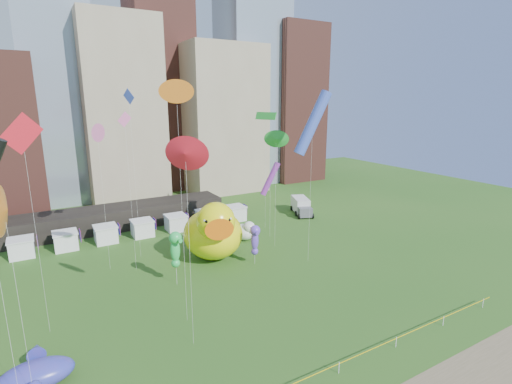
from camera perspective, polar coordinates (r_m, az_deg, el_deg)
skyline at (r=79.94m, az=-21.07°, el=14.30°), size 101.00×23.00×68.00m
pavilion at (r=62.70m, az=-22.27°, el=-3.81°), size 38.00×6.00×3.20m
vendor_tents at (r=58.01m, az=-16.45°, el=-5.23°), size 33.24×2.80×2.40m
big_duck at (r=47.58m, az=-6.30°, el=-5.79°), size 9.33×10.90×7.72m
small_duck at (r=54.09m, az=-1.69°, el=-5.80°), size 3.75×4.09×2.85m
seahorse_green at (r=41.37m, az=-11.87°, el=-7.92°), size 1.59×1.85×5.96m
seahorse_purple at (r=45.66m, az=-0.14°, el=-6.77°), size 1.47×1.71×4.91m
whale_inflatable at (r=32.93m, az=-29.74°, el=-22.20°), size 4.90×6.24×2.14m
box_truck at (r=66.70m, az=6.71°, el=-2.05°), size 4.40×6.67×2.67m
kite_0 at (r=34.07m, az=-31.33°, el=7.01°), size 2.98×1.12×18.36m
kite_1 at (r=43.76m, az=-18.81°, el=9.08°), size 1.58×0.64×18.03m
kite_3 at (r=56.21m, az=1.47°, el=11.13°), size 1.77×3.38×17.45m
kite_5 at (r=44.47m, az=8.40°, el=10.05°), size 4.50×2.26×20.32m
kite_6 at (r=31.42m, az=-11.70°, el=14.27°), size 1.74×1.02×20.79m
kite_7 at (r=53.61m, az=2.13°, el=1.96°), size 2.92×1.83×10.87m
kite_8 at (r=28.11m, az=-10.42°, el=5.60°), size 1.73×2.18×16.75m
kite_9 at (r=45.02m, az=-22.47°, el=8.08°), size 1.33×1.76×16.76m
kite_11 at (r=48.99m, az=3.00°, el=7.83°), size 1.66×1.79×15.47m
kite_13 at (r=47.35m, az=-18.25°, el=12.21°), size 0.88×1.63×20.49m
kite_14 at (r=25.50m, az=-33.27°, el=-2.28°), size 0.65×2.85×14.73m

